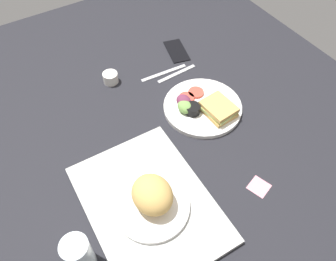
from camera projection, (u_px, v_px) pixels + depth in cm
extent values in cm
cube|color=black|center=(179.00, 141.00, 112.82)|extent=(190.00, 150.00, 3.00)
cube|color=#B2B2AD|center=(149.00, 204.00, 96.10)|extent=(45.77, 34.06, 1.60)
cylinder|color=white|center=(152.00, 206.00, 93.98)|extent=(21.29, 21.29, 1.40)
ellipsoid|color=tan|center=(152.00, 194.00, 90.73)|extent=(12.53, 10.82, 8.54)
cylinder|color=white|center=(203.00, 107.00, 119.31)|extent=(27.46, 27.46, 1.60)
cube|color=tan|center=(218.00, 111.00, 116.04)|extent=(11.36, 9.45, 1.40)
cube|color=#B2C66B|center=(218.00, 109.00, 115.10)|extent=(12.32, 10.68, 1.00)
cube|color=tan|center=(219.00, 106.00, 114.16)|extent=(11.74, 9.93, 1.40)
cylinder|color=#D14738|center=(196.00, 92.00, 122.10)|extent=(5.60, 5.60, 0.80)
cylinder|color=#D14738|center=(186.00, 98.00, 120.44)|extent=(5.60, 5.60, 0.80)
cylinder|color=black|center=(193.00, 109.00, 115.57)|extent=(5.20, 5.20, 3.00)
cylinder|color=#EFEACC|center=(193.00, 107.00, 114.71)|extent=(4.26, 4.26, 0.60)
ellipsoid|color=#729E4C|center=(185.00, 107.00, 115.84)|extent=(6.00, 4.80, 3.60)
ellipsoid|color=#6B2D47|center=(184.00, 101.00, 117.51)|extent=(6.00, 4.80, 3.60)
cylinder|color=silver|center=(79.00, 255.00, 81.76)|extent=(6.93, 6.93, 12.44)
cylinder|color=silver|center=(111.00, 78.00, 126.95)|extent=(5.60, 5.60, 4.00)
cube|color=#B7B7BC|center=(177.00, 73.00, 131.00)|extent=(2.15, 17.05, 0.50)
cube|color=#B7B7BC|center=(164.00, 73.00, 131.28)|extent=(2.55, 19.05, 0.50)
cube|color=black|center=(177.00, 50.00, 139.53)|extent=(15.72, 10.48, 0.80)
cube|color=pink|center=(259.00, 187.00, 100.35)|extent=(7.10, 7.10, 0.12)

